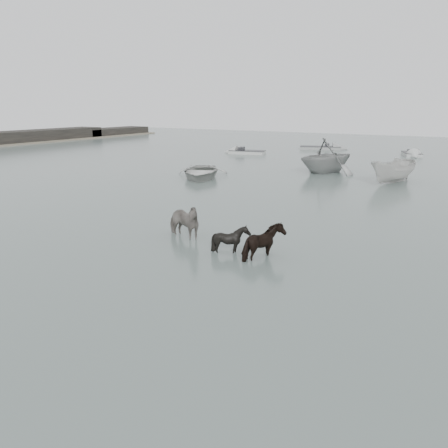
% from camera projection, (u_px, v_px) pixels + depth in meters
% --- Properties ---
extents(ground, '(140.00, 140.00, 0.00)m').
position_uv_depth(ground, '(240.00, 255.00, 16.18)').
color(ground, '#4F5D58').
rests_on(ground, ground).
extents(pony_pinto, '(2.21, 1.38, 1.73)m').
position_uv_depth(pony_pinto, '(183.00, 218.00, 18.07)').
color(pony_pinto, black).
rests_on(pony_pinto, ground).
extents(pony_dark, '(1.44, 1.63, 1.49)m').
position_uv_depth(pony_dark, '(265.00, 239.00, 15.67)').
color(pony_dark, black).
rests_on(pony_dark, ground).
extents(pony_black, '(1.41, 1.32, 1.29)m').
position_uv_depth(pony_black, '(231.00, 236.00, 16.30)').
color(pony_black, black).
rests_on(pony_black, ground).
extents(rowboat_lead, '(5.92, 6.63, 1.13)m').
position_uv_depth(rowboat_lead, '(200.00, 170.00, 33.02)').
color(rowboat_lead, '#B2B3AE').
rests_on(rowboat_lead, ground).
extents(rowboat_trail, '(6.74, 7.06, 2.90)m').
position_uv_depth(rowboat_trail, '(327.00, 155.00, 35.36)').
color(rowboat_trail, '#959795').
rests_on(rowboat_trail, ground).
extents(boat_small, '(3.38, 5.07, 1.83)m').
position_uv_depth(boat_small, '(394.00, 170.00, 30.80)').
color(boat_small, beige).
rests_on(boat_small, ground).
extents(skiff_outer, '(5.67, 2.63, 0.75)m').
position_uv_depth(skiff_outer, '(247.00, 150.00, 48.93)').
color(skiff_outer, beige).
rests_on(skiff_outer, ground).
extents(skiff_mid, '(3.00, 4.95, 0.75)m').
position_uv_depth(skiff_mid, '(412.00, 152.00, 47.01)').
color(skiff_mid, '#AFB1AE').
rests_on(skiff_mid, ground).
extents(skiff_far, '(6.93, 3.91, 0.75)m').
position_uv_depth(skiff_far, '(320.00, 146.00, 53.77)').
color(skiff_far, gray).
rests_on(skiff_far, ground).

